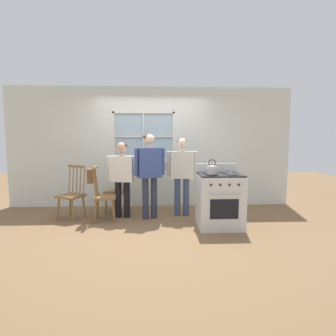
{
  "coord_description": "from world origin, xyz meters",
  "views": [
    {
      "loc": [
        0.13,
        -4.59,
        1.46
      ],
      "look_at": [
        0.34,
        0.13,
        1.0
      ],
      "focal_mm": 28.0,
      "sensor_mm": 36.0,
      "label": 1
    }
  ],
  "objects_px": {
    "person_teen_center": "(150,168)",
    "handbag": "(90,176)",
    "stove": "(220,200)",
    "chair_center_cluster": "(72,195)",
    "person_adult_right": "(182,169)",
    "potted_plant": "(136,157)",
    "person_elderly_left": "(122,172)",
    "kettle": "(212,169)",
    "chair_by_window": "(104,197)",
    "chair_near_wall": "(118,191)"
  },
  "relations": [
    {
      "from": "chair_center_cluster",
      "to": "potted_plant",
      "type": "relative_size",
      "value": 4.13
    },
    {
      "from": "handbag",
      "to": "chair_center_cluster",
      "type": "bearing_deg",
      "value": 158.02
    },
    {
      "from": "chair_by_window",
      "to": "person_elderly_left",
      "type": "xyz_separation_m",
      "value": [
        0.32,
        0.18,
        0.44
      ]
    },
    {
      "from": "stove",
      "to": "potted_plant",
      "type": "relative_size",
      "value": 4.38
    },
    {
      "from": "chair_center_cluster",
      "to": "person_adult_right",
      "type": "distance_m",
      "value": 2.19
    },
    {
      "from": "kettle",
      "to": "handbag",
      "type": "bearing_deg",
      "value": 164.55
    },
    {
      "from": "chair_near_wall",
      "to": "person_adult_right",
      "type": "bearing_deg",
      "value": 98.84
    },
    {
      "from": "person_teen_center",
      "to": "stove",
      "type": "height_order",
      "value": "person_teen_center"
    },
    {
      "from": "person_teen_center",
      "to": "chair_center_cluster",
      "type": "bearing_deg",
      "value": 162.11
    },
    {
      "from": "kettle",
      "to": "person_elderly_left",
      "type": "bearing_deg",
      "value": 153.32
    },
    {
      "from": "chair_center_cluster",
      "to": "handbag",
      "type": "height_order",
      "value": "same"
    },
    {
      "from": "chair_near_wall",
      "to": "person_elderly_left",
      "type": "bearing_deg",
      "value": 42.28
    },
    {
      "from": "chair_by_window",
      "to": "chair_center_cluster",
      "type": "xyz_separation_m",
      "value": [
        -0.64,
        0.14,
        0.0
      ]
    },
    {
      "from": "person_adult_right",
      "to": "potted_plant",
      "type": "xyz_separation_m",
      "value": [
        -0.96,
        0.77,
        0.19
      ]
    },
    {
      "from": "person_teen_center",
      "to": "kettle",
      "type": "bearing_deg",
      "value": -48.57
    },
    {
      "from": "person_elderly_left",
      "to": "person_adult_right",
      "type": "height_order",
      "value": "person_adult_right"
    },
    {
      "from": "person_elderly_left",
      "to": "person_teen_center",
      "type": "height_order",
      "value": "person_teen_center"
    },
    {
      "from": "person_elderly_left",
      "to": "handbag",
      "type": "distance_m",
      "value": 0.59
    },
    {
      "from": "chair_near_wall",
      "to": "stove",
      "type": "relative_size",
      "value": 0.94
    },
    {
      "from": "kettle",
      "to": "chair_center_cluster",
      "type": "bearing_deg",
      "value": 163.48
    },
    {
      "from": "person_adult_right",
      "to": "handbag",
      "type": "bearing_deg",
      "value": -168.61
    },
    {
      "from": "chair_center_cluster",
      "to": "kettle",
      "type": "distance_m",
      "value": 2.72
    },
    {
      "from": "chair_center_cluster",
      "to": "person_adult_right",
      "type": "xyz_separation_m",
      "value": [
        2.13,
        0.11,
        0.48
      ]
    },
    {
      "from": "chair_near_wall",
      "to": "handbag",
      "type": "xyz_separation_m",
      "value": [
        -0.42,
        -0.56,
        0.4
      ]
    },
    {
      "from": "person_adult_right",
      "to": "kettle",
      "type": "bearing_deg",
      "value": -62.03
    },
    {
      "from": "handbag",
      "to": "stove",
      "type": "bearing_deg",
      "value": -11.27
    },
    {
      "from": "kettle",
      "to": "person_teen_center",
      "type": "bearing_deg",
      "value": 146.77
    },
    {
      "from": "kettle",
      "to": "person_adult_right",
      "type": "bearing_deg",
      "value": 115.66
    },
    {
      "from": "person_adult_right",
      "to": "chair_near_wall",
      "type": "bearing_deg",
      "value": 169.81
    },
    {
      "from": "chair_near_wall",
      "to": "handbag",
      "type": "height_order",
      "value": "same"
    },
    {
      "from": "person_elderly_left",
      "to": "kettle",
      "type": "relative_size",
      "value": 5.93
    },
    {
      "from": "chair_center_cluster",
      "to": "person_elderly_left",
      "type": "height_order",
      "value": "person_elderly_left"
    },
    {
      "from": "person_adult_right",
      "to": "stove",
      "type": "relative_size",
      "value": 1.42
    },
    {
      "from": "chair_center_cluster",
      "to": "person_teen_center",
      "type": "distance_m",
      "value": 1.59
    },
    {
      "from": "chair_by_window",
      "to": "person_teen_center",
      "type": "bearing_deg",
      "value": -90.77
    },
    {
      "from": "person_elderly_left",
      "to": "handbag",
      "type": "bearing_deg",
      "value": -149.61
    },
    {
      "from": "kettle",
      "to": "potted_plant",
      "type": "relative_size",
      "value": 1.0
    },
    {
      "from": "person_teen_center",
      "to": "potted_plant",
      "type": "bearing_deg",
      "value": 93.67
    },
    {
      "from": "person_elderly_left",
      "to": "person_adult_right",
      "type": "bearing_deg",
      "value": 13.65
    },
    {
      "from": "chair_by_window",
      "to": "stove",
      "type": "relative_size",
      "value": 0.94
    },
    {
      "from": "chair_center_cluster",
      "to": "stove",
      "type": "xyz_separation_m",
      "value": [
        2.71,
        -0.62,
        0.02
      ]
    },
    {
      "from": "chair_near_wall",
      "to": "person_teen_center",
      "type": "distance_m",
      "value": 0.97
    },
    {
      "from": "person_teen_center",
      "to": "handbag",
      "type": "relative_size",
      "value": 5.26
    },
    {
      "from": "chair_near_wall",
      "to": "chair_by_window",
      "type": "bearing_deg",
      "value": 2.37
    },
    {
      "from": "chair_near_wall",
      "to": "potted_plant",
      "type": "relative_size",
      "value": 4.13
    },
    {
      "from": "handbag",
      "to": "person_elderly_left",
      "type": "bearing_deg",
      "value": 20.21
    },
    {
      "from": "chair_center_cluster",
      "to": "person_adult_right",
      "type": "bearing_deg",
      "value": 27.59
    },
    {
      "from": "chair_near_wall",
      "to": "handbag",
      "type": "bearing_deg",
      "value": -15.18
    },
    {
      "from": "chair_by_window",
      "to": "potted_plant",
      "type": "bearing_deg",
      "value": -33.2
    },
    {
      "from": "stove",
      "to": "handbag",
      "type": "bearing_deg",
      "value": 168.73
    }
  ]
}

